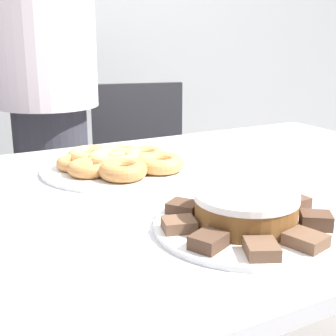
{
  "coord_description": "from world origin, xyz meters",
  "views": [
    {
      "loc": [
        -0.41,
        -0.87,
        1.08
      ],
      "look_at": [
        0.04,
        -0.03,
        0.81
      ],
      "focal_mm": 50.0,
      "sensor_mm": 36.0,
      "label": 1
    }
  ],
  "objects": [
    {
      "name": "donut_4",
      "position": [
        0.1,
        0.11,
        0.78
      ],
      "size": [
        0.12,
        0.12,
        0.04
      ],
      "color": "tan",
      "rests_on": "plate_donuts"
    },
    {
      "name": "donut_3",
      "position": [
        -0.01,
        0.09,
        0.78
      ],
      "size": [
        0.11,
        0.11,
        0.04
      ],
      "color": "#C68447",
      "rests_on": "plate_donuts"
    },
    {
      "name": "lamington_0",
      "position": [
        0.1,
        -0.38,
        0.77
      ],
      "size": [
        0.06,
        0.07,
        0.02
      ],
      "rotation": [
        0.0,
        0.0,
        4.96
      ],
      "color": "brown",
      "rests_on": "plate_cake"
    },
    {
      "name": "lamington_8",
      "position": [
        0.02,
        -0.37,
        0.77
      ],
      "size": [
        0.07,
        0.07,
        0.02
      ],
      "rotation": [
        0.0,
        0.0,
        10.55
      ],
      "color": "brown",
      "rests_on": "plate_cake"
    },
    {
      "name": "person_standing",
      "position": [
        -0.0,
        0.78,
        0.89
      ],
      "size": [
        0.35,
        0.35,
        1.68
      ],
      "color": "#383842",
      "rests_on": "ground_plane"
    },
    {
      "name": "lamington_3",
      "position": [
        0.16,
        -0.18,
        0.77
      ],
      "size": [
        0.08,
        0.08,
        0.02
      ],
      "rotation": [
        0.0,
        0.0,
        7.05
      ],
      "color": "brown",
      "rests_on": "plate_cake"
    },
    {
      "name": "donut_7",
      "position": [
        -0.02,
        0.27,
        0.78
      ],
      "size": [
        0.13,
        0.13,
        0.03
      ],
      "color": "#E5AD66",
      "rests_on": "plate_donuts"
    },
    {
      "name": "lamington_6",
      "position": [
        -0.04,
        -0.23,
        0.77
      ],
      "size": [
        0.07,
        0.06,
        0.02
      ],
      "rotation": [
        0.0,
        0.0,
        9.15
      ],
      "color": "brown",
      "rests_on": "plate_cake"
    },
    {
      "name": "lamington_5",
      "position": [
        0.01,
        -0.16,
        0.77
      ],
      "size": [
        0.07,
        0.07,
        0.02
      ],
      "rotation": [
        0.0,
        0.0,
        8.45
      ],
      "color": "#513828",
      "rests_on": "plate_cake"
    },
    {
      "name": "lamington_2",
      "position": [
        0.19,
        -0.25,
        0.78
      ],
      "size": [
        0.06,
        0.05,
        0.03
      ],
      "rotation": [
        0.0,
        0.0,
        6.36
      ],
      "color": "brown",
      "rests_on": "plate_cake"
    },
    {
      "name": "donut_6",
      "position": [
        0.05,
        0.25,
        0.78
      ],
      "size": [
        0.12,
        0.12,
        0.03
      ],
      "color": "#E5AD66",
      "rests_on": "plate_donuts"
    },
    {
      "name": "lamington_7",
      "position": [
        -0.04,
        -0.31,
        0.77
      ],
      "size": [
        0.07,
        0.06,
        0.02
      ],
      "rotation": [
        0.0,
        0.0,
        9.85
      ],
      "color": "#513828",
      "rests_on": "plate_cake"
    },
    {
      "name": "donut_1",
      "position": [
        -0.07,
        0.23,
        0.78
      ],
      "size": [
        0.12,
        0.12,
        0.03
      ],
      "color": "#C68447",
      "rests_on": "plate_donuts"
    },
    {
      "name": "donut_5",
      "position": [
        0.1,
        0.2,
        0.78
      ],
      "size": [
        0.11,
        0.11,
        0.03
      ],
      "color": "tan",
      "rests_on": "plate_donuts"
    },
    {
      "name": "lamington_4",
      "position": [
        0.09,
        -0.14,
        0.77
      ],
      "size": [
        0.05,
        0.06,
        0.02
      ],
      "rotation": [
        0.0,
        0.0,
        7.75
      ],
      "color": "#513828",
      "rests_on": "plate_cake"
    },
    {
      "name": "lamington_1",
      "position": [
        0.17,
        -0.33,
        0.77
      ],
      "size": [
        0.07,
        0.07,
        0.03
      ],
      "rotation": [
        0.0,
        0.0,
        5.66
      ],
      "color": "#513828",
      "rests_on": "plate_cake"
    },
    {
      "name": "plate_cake",
      "position": [
        0.07,
        -0.26,
        0.76
      ],
      "size": [
        0.33,
        0.33,
        0.01
      ],
      "color": "white",
      "rests_on": "table"
    },
    {
      "name": "frosted_cake",
      "position": [
        0.07,
        -0.26,
        0.79
      ],
      "size": [
        0.18,
        0.18,
        0.06
      ],
      "color": "brown",
      "rests_on": "plate_cake"
    },
    {
      "name": "office_chair_right",
      "position": [
        0.39,
        0.82,
        0.42
      ],
      "size": [
        0.54,
        0.54,
        0.88
      ],
      "rotation": [
        0.0,
        0.0,
        -0.25
      ],
      "color": "black",
      "rests_on": "ground_plane"
    },
    {
      "name": "table",
      "position": [
        0.0,
        0.0,
        0.68
      ],
      "size": [
        1.79,
        0.99,
        0.75
      ],
      "color": "silver",
      "rests_on": "ground_plane"
    },
    {
      "name": "donut_0",
      "position": [
        0.01,
        0.19,
        0.78
      ],
      "size": [
        0.13,
        0.13,
        0.04
      ],
      "color": "#E5AD66",
      "rests_on": "plate_donuts"
    },
    {
      "name": "donut_2",
      "position": [
        -0.07,
        0.16,
        0.78
      ],
      "size": [
        0.11,
        0.11,
        0.03
      ],
      "color": "#C68447",
      "rests_on": "plate_donuts"
    },
    {
      "name": "plate_donuts",
      "position": [
        0.01,
        0.19,
        0.76
      ],
      "size": [
        0.37,
        0.37,
        0.01
      ],
      "color": "white",
      "rests_on": "table"
    }
  ]
}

